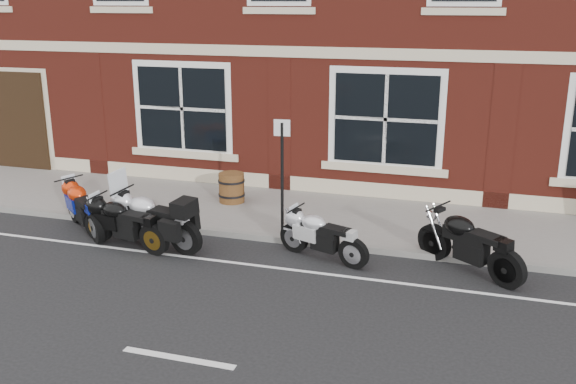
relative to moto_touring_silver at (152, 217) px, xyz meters
name	(u,v)px	position (x,y,z in m)	size (l,w,h in m)	color
ground	(256,270)	(2.27, -0.51, -0.59)	(80.00, 80.00, 0.00)	black
sidewalk	(302,214)	(2.27, 2.49, -0.53)	(30.00, 3.00, 0.12)	slate
kerb	(280,239)	(2.27, 0.91, -0.53)	(30.00, 0.16, 0.12)	slate
moto_touring_silver	(152,217)	(0.00, 0.00, 0.00)	(2.18, 0.71, 1.45)	black
moto_sport_red	(84,206)	(-1.71, 0.35, -0.05)	(1.69, 1.42, 0.94)	black
moto_sport_black	(124,221)	(-0.47, -0.21, -0.07)	(1.99, 0.54, 0.90)	black
moto_sport_silver	(322,234)	(3.25, 0.32, -0.11)	(1.79, 0.75, 0.84)	black
moto_naked_black	(469,241)	(5.79, 0.51, -0.02)	(1.86, 1.40, 0.99)	black
barrel_planter	(232,188)	(0.53, 2.72, -0.13)	(0.60, 0.60, 0.67)	#432611
parking_sign	(282,168)	(2.22, 1.18, 0.83)	(0.32, 0.06, 2.25)	black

